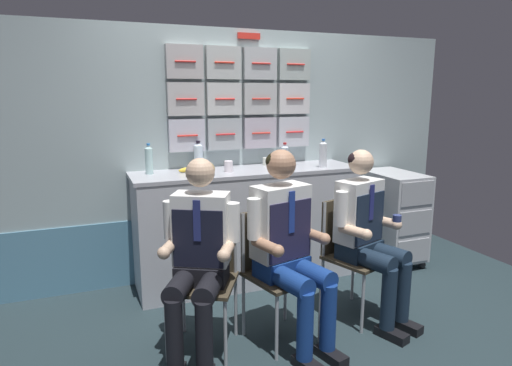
{
  "coord_description": "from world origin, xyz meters",
  "views": [
    {
      "loc": [
        -1.32,
        -2.36,
        1.61
      ],
      "look_at": [
        -0.16,
        0.6,
        0.97
      ],
      "focal_mm": 31.19,
      "sensor_mm": 36.0,
      "label": 1
    }
  ],
  "objects_px": {
    "crew_member_by_counter": "(368,230)",
    "folding_chair_by_counter": "(349,244)",
    "folding_chair_right": "(273,259)",
    "water_bottle_short": "(323,154)",
    "espresso_cup_small": "(228,166)",
    "snack_banana": "(187,170)",
    "crew_member_left": "(198,252)",
    "crew_member_right": "(289,241)",
    "folding_chair_left": "(205,265)",
    "service_trolley": "(392,214)"
  },
  "relations": [
    {
      "from": "folding_chair_by_counter",
      "to": "crew_member_by_counter",
      "type": "xyz_separation_m",
      "value": [
        0.05,
        -0.16,
        0.15
      ]
    },
    {
      "from": "folding_chair_left",
      "to": "crew_member_left",
      "type": "xyz_separation_m",
      "value": [
        -0.08,
        -0.14,
        0.15
      ]
    },
    {
      "from": "folding_chair_right",
      "to": "snack_banana",
      "type": "height_order",
      "value": "snack_banana"
    },
    {
      "from": "water_bottle_short",
      "to": "snack_banana",
      "type": "xyz_separation_m",
      "value": [
        -1.14,
        0.2,
        -0.1
      ]
    },
    {
      "from": "folding_chair_right",
      "to": "crew_member_left",
      "type": "bearing_deg",
      "value": -171.76
    },
    {
      "from": "espresso_cup_small",
      "to": "crew_member_right",
      "type": "bearing_deg",
      "value": -86.26
    },
    {
      "from": "water_bottle_short",
      "to": "espresso_cup_small",
      "type": "height_order",
      "value": "water_bottle_short"
    },
    {
      "from": "folding_chair_by_counter",
      "to": "snack_banana",
      "type": "relative_size",
      "value": 4.94
    },
    {
      "from": "service_trolley",
      "to": "water_bottle_short",
      "type": "height_order",
      "value": "water_bottle_short"
    },
    {
      "from": "water_bottle_short",
      "to": "folding_chair_by_counter",
      "type": "bearing_deg",
      "value": -103.09
    },
    {
      "from": "folding_chair_by_counter",
      "to": "crew_member_by_counter",
      "type": "height_order",
      "value": "crew_member_by_counter"
    },
    {
      "from": "water_bottle_short",
      "to": "crew_member_left",
      "type": "bearing_deg",
      "value": -147.61
    },
    {
      "from": "service_trolley",
      "to": "folding_chair_left",
      "type": "bearing_deg",
      "value": -160.33
    },
    {
      "from": "crew_member_left",
      "to": "crew_member_right",
      "type": "distance_m",
      "value": 0.57
    },
    {
      "from": "crew_member_right",
      "to": "folding_chair_by_counter",
      "type": "height_order",
      "value": "crew_member_right"
    },
    {
      "from": "service_trolley",
      "to": "crew_member_left",
      "type": "xyz_separation_m",
      "value": [
        -2.13,
        -0.88,
        0.2
      ]
    },
    {
      "from": "crew_member_left",
      "to": "folding_chair_by_counter",
      "type": "bearing_deg",
      "value": 7.78
    },
    {
      "from": "crew_member_by_counter",
      "to": "snack_banana",
      "type": "xyz_separation_m",
      "value": [
        -1.04,
        1.03,
        0.33
      ]
    },
    {
      "from": "crew_member_right",
      "to": "crew_member_by_counter",
      "type": "distance_m",
      "value": 0.66
    },
    {
      "from": "service_trolley",
      "to": "water_bottle_short",
      "type": "distance_m",
      "value": 1.02
    },
    {
      "from": "crew_member_left",
      "to": "espresso_cup_small",
      "type": "bearing_deg",
      "value": 61.9
    },
    {
      "from": "folding_chair_right",
      "to": "water_bottle_short",
      "type": "bearing_deg",
      "value": 43.61
    },
    {
      "from": "folding_chair_left",
      "to": "crew_member_right",
      "type": "height_order",
      "value": "crew_member_right"
    },
    {
      "from": "folding_chair_right",
      "to": "water_bottle_short",
      "type": "height_order",
      "value": "water_bottle_short"
    },
    {
      "from": "folding_chair_right",
      "to": "espresso_cup_small",
      "type": "distance_m",
      "value": 0.99
    },
    {
      "from": "service_trolley",
      "to": "water_bottle_short",
      "type": "xyz_separation_m",
      "value": [
        -0.8,
        -0.04,
        0.63
      ]
    },
    {
      "from": "folding_chair_by_counter",
      "to": "espresso_cup_small",
      "type": "height_order",
      "value": "espresso_cup_small"
    },
    {
      "from": "folding_chair_by_counter",
      "to": "espresso_cup_small",
      "type": "xyz_separation_m",
      "value": [
        -0.67,
        0.77,
        0.5
      ]
    },
    {
      "from": "folding_chair_left",
      "to": "espresso_cup_small",
      "type": "bearing_deg",
      "value": 62.01
    },
    {
      "from": "water_bottle_short",
      "to": "folding_chair_left",
      "type": "bearing_deg",
      "value": -150.79
    },
    {
      "from": "folding_chair_left",
      "to": "crew_member_by_counter",
      "type": "height_order",
      "value": "crew_member_by_counter"
    },
    {
      "from": "service_trolley",
      "to": "crew_member_by_counter",
      "type": "height_order",
      "value": "crew_member_by_counter"
    },
    {
      "from": "crew_member_right",
      "to": "snack_banana",
      "type": "distance_m",
      "value": 1.22
    },
    {
      "from": "crew_member_by_counter",
      "to": "snack_banana",
      "type": "distance_m",
      "value": 1.5
    },
    {
      "from": "crew_member_right",
      "to": "folding_chair_by_counter",
      "type": "xyz_separation_m",
      "value": [
        0.6,
        0.24,
        -0.17
      ]
    },
    {
      "from": "crew_member_left",
      "to": "snack_banana",
      "type": "xyz_separation_m",
      "value": [
        0.18,
        1.04,
        0.33
      ]
    },
    {
      "from": "crew_member_left",
      "to": "crew_member_right",
      "type": "relative_size",
      "value": 0.97
    },
    {
      "from": "folding_chair_left",
      "to": "espresso_cup_small",
      "type": "xyz_separation_m",
      "value": [
        0.42,
        0.78,
        0.5
      ]
    },
    {
      "from": "crew_member_right",
      "to": "water_bottle_short",
      "type": "xyz_separation_m",
      "value": [
        0.76,
        0.92,
        0.4
      ]
    },
    {
      "from": "espresso_cup_small",
      "to": "snack_banana",
      "type": "relative_size",
      "value": 0.52
    },
    {
      "from": "crew_member_by_counter",
      "to": "folding_chair_by_counter",
      "type": "bearing_deg",
      "value": 109.01
    },
    {
      "from": "crew_member_right",
      "to": "crew_member_by_counter",
      "type": "bearing_deg",
      "value": 7.31
    },
    {
      "from": "folding_chair_left",
      "to": "snack_banana",
      "type": "distance_m",
      "value": 1.02
    },
    {
      "from": "folding_chair_by_counter",
      "to": "espresso_cup_small",
      "type": "bearing_deg",
      "value": 131.16
    },
    {
      "from": "water_bottle_short",
      "to": "folding_chair_right",
      "type": "bearing_deg",
      "value": -136.39
    },
    {
      "from": "folding_chair_right",
      "to": "crew_member_right",
      "type": "relative_size",
      "value": 0.67
    },
    {
      "from": "crew_member_left",
      "to": "crew_member_by_counter",
      "type": "relative_size",
      "value": 1.0
    },
    {
      "from": "crew_member_left",
      "to": "snack_banana",
      "type": "distance_m",
      "value": 1.1
    },
    {
      "from": "folding_chair_right",
      "to": "service_trolley",
      "type": "bearing_deg",
      "value": 26.5
    },
    {
      "from": "water_bottle_short",
      "to": "crew_member_by_counter",
      "type": "bearing_deg",
      "value": -97.15
    }
  ]
}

